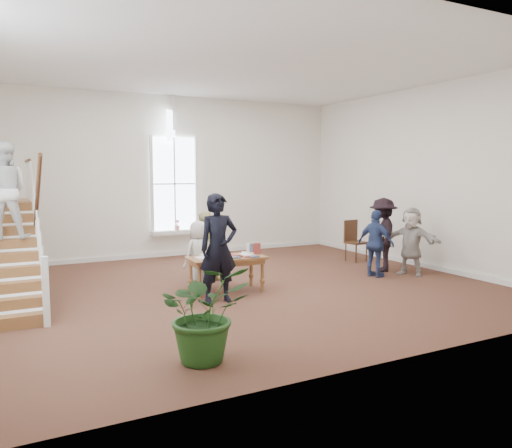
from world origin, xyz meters
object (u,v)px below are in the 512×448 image
library_table (227,261)px  police_officer (218,248)px  person_yellow (204,247)px  woman_cluster_a (376,244)px  woman_cluster_c (411,241)px  elderly_woman (199,254)px  floor_plant (205,312)px  woman_cluster_b (383,235)px  side_chair (354,238)px

library_table → police_officer: 0.87m
person_yellow → woman_cluster_a: bearing=143.9°
police_officer → woman_cluster_c: bearing=3.3°
library_table → woman_cluster_a: (3.60, -0.25, 0.14)m
woman_cluster_a → elderly_woman: bearing=59.9°
library_table → floor_plant: 3.66m
library_table → person_yellow: person_yellow is taller
police_officer → elderly_woman: bearing=86.5°
woman_cluster_b → woman_cluster_c: size_ratio=1.12×
woman_cluster_a → woman_cluster_b: (0.60, 0.45, 0.12)m
police_officer → person_yellow: police_officer is taller
person_yellow → woman_cluster_b: bearing=152.3°
elderly_woman → police_officer: bearing=70.4°
person_yellow → woman_cluster_b: woman_cluster_b is taller
library_table → elderly_woman: elderly_woman is taller
police_officer → floor_plant: bearing=-115.4°
woman_cluster_c → floor_plant: 6.79m
person_yellow → side_chair: person_yellow is taller
woman_cluster_c → library_table: bearing=-119.5°
person_yellow → woman_cluster_a: size_ratio=0.99×
library_table → woman_cluster_c: size_ratio=0.98×
woman_cluster_a → floor_plant: woman_cluster_a is taller
library_table → elderly_woman: size_ratio=1.11×
woman_cluster_c → woman_cluster_b: bearing=178.7°
elderly_woman → library_table: bearing=105.2°
woman_cluster_b → side_chair: 1.47m
police_officer → person_yellow: (0.40, 1.75, -0.24)m
police_officer → side_chair: (4.90, 2.26, -0.38)m
elderly_woman → person_yellow: size_ratio=0.91×
elderly_woman → person_yellow: 0.59m
library_table → woman_cluster_c: 4.49m
elderly_woman → woman_cluster_a: (3.95, -0.86, 0.07)m
library_table → woman_cluster_b: woman_cluster_b is taller
library_table → police_officer: size_ratio=0.77×
police_officer → library_table: bearing=56.3°
woman_cluster_a → police_officer: bearing=77.7°
police_officer → elderly_woman: (0.10, 1.25, -0.30)m
library_table → police_officer: bearing=-121.9°
elderly_woman → woman_cluster_c: bearing=152.6°
elderly_woman → side_chair: bearing=176.9°
woman_cluster_a → side_chair: 2.06m
woman_cluster_c → side_chair: (-0.01, 2.07, -0.17)m
police_officer → woman_cluster_a: (4.05, 0.39, -0.23)m
elderly_woman → woman_cluster_c: woman_cluster_c is taller
police_officer → woman_cluster_b: 4.72m
library_table → floor_plant: size_ratio=1.23×
elderly_woman → person_yellow: person_yellow is taller
elderly_woman → person_yellow: bearing=-136.0°
police_officer → woman_cluster_b: size_ratio=1.13×
person_yellow → floor_plant: bearing=53.1°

